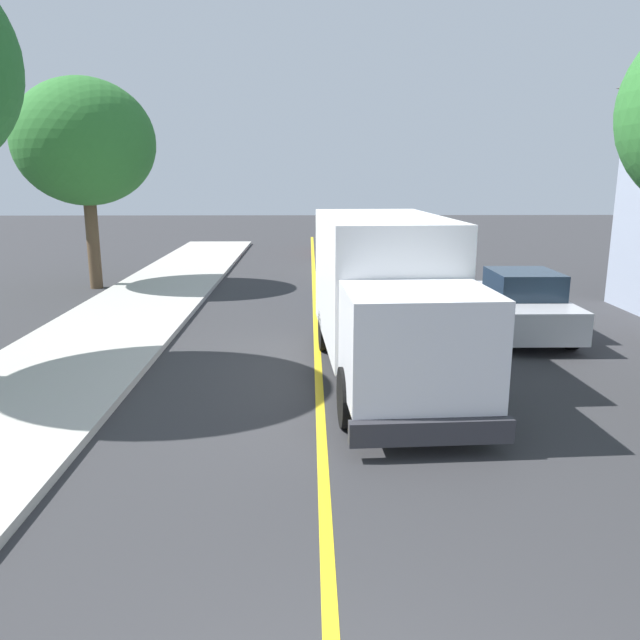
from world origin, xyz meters
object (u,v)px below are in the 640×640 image
parked_van_across (521,305)px  street_tree_down_block (85,143)px  parked_car_far (345,237)px  parked_car_near (379,276)px  box_truck (387,291)px  parked_car_mid (356,250)px

parked_van_across → street_tree_down_block: bearing=152.1°
street_tree_down_block → parked_car_far: bearing=47.0°
street_tree_down_block → parked_car_near: bearing=-13.7°
parked_car_far → street_tree_down_block: street_tree_down_block is taller
parked_car_near → box_truck: bearing=-95.4°
box_truck → parked_car_mid: bearing=88.1°
parked_car_mid → parked_car_far: bearing=91.5°
box_truck → parked_car_far: (0.35, 20.47, -0.97)m
parked_car_near → parked_car_far: (-0.38, 12.71, 0.00)m
parked_car_far → street_tree_down_block: (-9.60, -10.28, 4.29)m
box_truck → street_tree_down_block: size_ratio=1.01×
box_truck → parked_van_across: (3.84, 3.25, -0.97)m
parked_car_mid → box_truck: bearing=-91.9°
parked_car_near → street_tree_down_block: bearing=166.3°
parked_car_near → parked_van_across: same height
parked_car_mid → parked_van_across: same height
parked_car_near → parked_car_far: same height
parked_car_far → street_tree_down_block: 14.71m
parked_car_mid → parked_car_far: 5.66m
parked_car_mid → street_tree_down_block: street_tree_down_block is taller
parked_car_mid → parked_van_across: size_ratio=1.02×
box_truck → parked_van_across: size_ratio=1.66×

